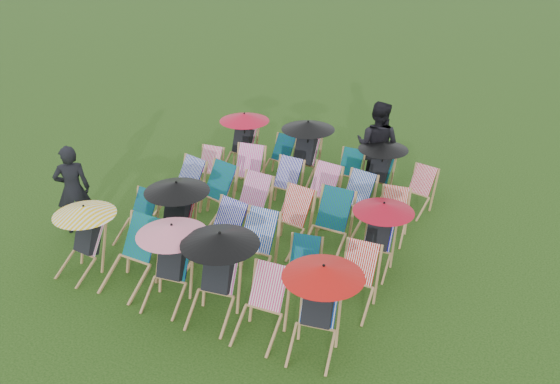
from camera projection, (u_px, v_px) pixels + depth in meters
The scene contains 33 objects.
ground at pixel (267, 239), 11.02m from camera, with size 100.00×100.00×0.00m, color #15330B.
deckchair_0 at pixel (82, 238), 9.83m from camera, with size 0.99×1.04×1.17m.
deckchair_1 at pixel (130, 256), 9.57m from camera, with size 0.68×0.95×1.02m.
deckchair_2 at pixel (169, 263), 9.13m from camera, with size 1.06×1.14×1.26m.
deckchair_3 at pixel (216, 274), 8.79m from camera, with size 1.12×1.21×1.33m.
deckchair_4 at pixel (261, 307), 8.51m from camera, with size 0.68×0.90×0.93m.
deckchair_5 at pixel (317, 308), 8.14m from camera, with size 1.08×1.18×1.28m.
deckchair_6 at pixel (136, 219), 10.81m from camera, with size 0.58×0.79×0.84m.
deckchair_7 at pixel (174, 217), 10.34m from camera, with size 1.08×1.15×1.29m.
deckchair_8 at pixel (218, 238), 10.04m from camera, with size 0.82×1.04×1.03m.
deckchair_9 at pixel (251, 249), 9.77m from camera, with size 0.72×0.97×1.01m.
deckchair_10 at pixel (301, 270), 9.42m from camera, with size 0.68×0.85×0.82m.
deckchair_11 at pixel (355, 281), 9.09m from camera, with size 0.65×0.87×0.90m.
deckchair_12 at pixel (180, 188), 11.71m from camera, with size 0.82×1.01×0.99m.
deckchair_13 at pixel (210, 195), 11.41m from camera, with size 0.85×1.06×1.02m.
deckchair_14 at pixel (247, 207), 11.05m from camera, with size 0.69×0.94×0.99m.
deckchair_15 at pixel (287, 221), 10.61m from camera, with size 0.75×0.96×0.97m.
deckchair_16 at pixel (327, 226), 10.39m from camera, with size 0.69×0.96×1.03m.
deckchair_17 at pixel (378, 235), 9.93m from camera, with size 0.98×1.04×1.16m.
deckchair_18 at pixel (206, 171), 12.62m from camera, with size 0.63×0.81×0.82m.
deckchair_19 at pixel (245, 175), 12.25m from camera, with size 0.79×1.00×0.98m.
deckchair_20 at pixel (282, 186), 11.88m from camera, with size 0.63×0.86×0.91m.
deckchair_21 at pixel (318, 194), 11.53m from camera, with size 0.71×0.93×0.95m.
deckchair_22 at pixel (352, 203), 11.24m from camera, with size 0.75×0.95×0.94m.
deckchair_23 at pixel (391, 216), 10.92m from camera, with size 0.66×0.83×0.83m.
deckchair_24 at pixel (241, 141), 13.38m from camera, with size 1.06×1.11×1.26m.
deckchair_25 at pixel (277, 158), 13.15m from camera, with size 0.63×0.82×0.84m.
deckchair_26 at pixel (304, 151), 12.84m from camera, with size 1.10×1.14×1.30m.
deckchair_27 at pixel (347, 173), 12.51m from camera, with size 0.56×0.77×0.82m.
deckchair_28 at pixel (378, 169), 12.21m from camera, with size 0.98×1.03×1.16m.
deckchair_29 at pixel (416, 191), 11.79m from camera, with size 0.67×0.83×0.82m.
person_left at pixel (73, 189), 10.92m from camera, with size 0.60×0.40×1.65m, color black.
person_rear at pixel (377, 146), 12.46m from camera, with size 0.90×0.70×1.85m, color black.
Camera 1 is at (4.75, -8.20, 5.69)m, focal length 40.00 mm.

